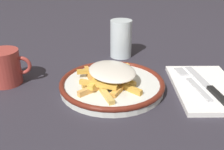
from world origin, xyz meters
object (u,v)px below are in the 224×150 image
(fries_heap, at_px, (110,75))
(water_glass, at_px, (121,39))
(coffee_mug, at_px, (5,67))
(plate, at_px, (112,85))
(knife, at_px, (210,88))
(napkin, at_px, (206,88))
(fork, at_px, (192,83))

(fries_heap, bearing_deg, water_glass, 79.49)
(coffee_mug, bearing_deg, water_glass, 30.49)
(plate, distance_m, coffee_mug, 0.26)
(plate, xyz_separation_m, knife, (0.22, -0.03, 0.00))
(napkin, distance_m, coffee_mug, 0.48)
(water_glass, bearing_deg, knife, -52.50)
(knife, bearing_deg, fries_heap, 172.92)
(plate, xyz_separation_m, napkin, (0.22, -0.01, -0.01))
(plate, height_order, fries_heap, fries_heap)
(plate, xyz_separation_m, coffee_mug, (-0.26, 0.04, 0.03))
(knife, bearing_deg, plate, 172.52)
(fries_heap, bearing_deg, plate, 11.52)
(napkin, relative_size, coffee_mug, 2.22)
(fries_heap, relative_size, knife, 0.87)
(plate, relative_size, coffee_mug, 2.37)
(plate, distance_m, fries_heap, 0.03)
(plate, height_order, water_glass, water_glass)
(plate, height_order, napkin, plate)
(coffee_mug, bearing_deg, fork, -5.29)
(fork, xyz_separation_m, coffee_mug, (-0.45, 0.04, 0.03))
(plate, bearing_deg, coffee_mug, 170.52)
(fork, bearing_deg, napkin, -22.21)
(knife, relative_size, coffee_mug, 2.01)
(plate, distance_m, fork, 0.19)
(knife, bearing_deg, coffee_mug, 171.45)
(fork, height_order, knife, knife)
(fork, height_order, water_glass, water_glass)
(napkin, height_order, fork, fork)
(coffee_mug, bearing_deg, napkin, -6.39)
(napkin, bearing_deg, water_glass, 129.38)
(fork, relative_size, coffee_mug, 1.69)
(fork, xyz_separation_m, knife, (0.03, -0.03, 0.00))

